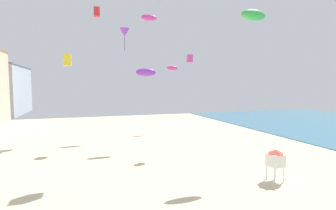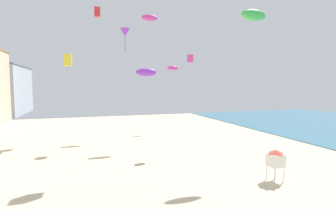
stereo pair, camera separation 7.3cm
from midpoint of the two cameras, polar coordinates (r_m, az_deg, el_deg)
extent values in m
cylinder|color=white|center=(21.94, 22.97, -14.65)|extent=(0.10, 0.10, 1.20)
cylinder|color=white|center=(22.52, 24.75, -14.20)|extent=(0.10, 0.10, 1.20)
cylinder|color=white|center=(22.58, 21.42, -14.05)|extent=(0.10, 0.10, 1.20)
cylinder|color=white|center=(23.15, 23.18, -13.65)|extent=(0.10, 0.10, 1.20)
cube|color=white|center=(22.23, 23.17, -11.44)|extent=(1.10, 1.10, 1.00)
pyramid|color=#D14C3D|center=(22.06, 23.22, -9.75)|extent=(1.10, 1.10, 0.35)
cone|color=purple|center=(35.75, -9.92, 15.96)|extent=(1.30, 1.30, 1.06)
cylinder|color=#63278B|center=(35.48, -9.89, 13.63)|extent=(0.07, 0.07, 1.89)
ellipsoid|color=green|center=(26.34, 18.77, 18.80)|extent=(2.66, 0.74, 1.04)
ellipsoid|color=#DB3D9E|center=(42.90, -4.39, 19.21)|extent=(2.63, 0.73, 1.02)
cube|color=yellow|center=(37.84, -21.99, 9.49)|extent=(1.02, 1.02, 1.61)
cube|color=#DB3D9E|center=(30.16, 4.90, 10.50)|extent=(0.57, 0.57, 0.89)
ellipsoid|color=purple|center=(31.40, -5.10, 7.43)|extent=(2.57, 0.71, 1.00)
cube|color=red|center=(40.38, -15.97, 19.70)|extent=(0.83, 0.83, 1.31)
ellipsoid|color=#DB3D9E|center=(43.70, 0.95, 8.41)|extent=(1.99, 0.55, 0.77)
camera|label=1|loc=(0.04, -90.10, -0.01)|focal=26.80mm
camera|label=2|loc=(0.04, 89.90, 0.01)|focal=26.80mm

